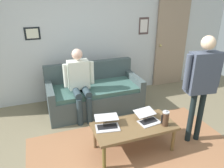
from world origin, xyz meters
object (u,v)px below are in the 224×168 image
object	(u,v)px
person_standing	(202,78)
person_seated	(80,80)
french_press	(165,118)
laptop_center	(107,124)
laptop_left	(148,118)
couch	(94,94)
interior_door	(171,44)
coffee_table	(134,128)

from	to	relation	value
person_standing	person_seated	size ratio (longest dim) A/B	1.29
french_press	person_seated	distance (m)	1.64
laptop_center	laptop_left	bearing A→B (deg)	173.91
french_press	person_seated	size ratio (longest dim) A/B	0.19
french_press	laptop_left	bearing A→B (deg)	-45.00
french_press	couch	bearing A→B (deg)	-68.50
interior_door	coffee_table	distance (m)	2.85
interior_door	laptop_left	world-z (taller)	interior_door
french_press	laptop_center	bearing A→B (deg)	-17.26
couch	coffee_table	size ratio (longest dim) A/B	1.53
laptop_left	french_press	world-z (taller)	french_press
french_press	person_seated	xyz separation A→B (m)	(0.93, -1.34, 0.19)
interior_door	french_press	distance (m)	2.67
couch	laptop_center	bearing A→B (deg)	82.62
person_seated	couch	bearing A→B (deg)	-144.19
laptop_left	person_standing	distance (m)	0.96
laptop_center	person_standing	xyz separation A→B (m)	(-1.35, 0.21, 0.59)
coffee_table	couch	bearing A→B (deg)	-81.82
couch	french_press	xyz separation A→B (m)	(-0.62, 1.56, 0.23)
laptop_left	person_seated	world-z (taller)	person_seated
laptop_center	french_press	xyz separation A→B (m)	(-0.79, 0.24, 0.07)
interior_door	person_seated	distance (m)	2.57
laptop_center	person_standing	bearing A→B (deg)	171.02
interior_door	person_seated	world-z (taller)	interior_door
laptop_left	laptop_center	world-z (taller)	laptop_left
laptop_left	person_standing	bearing A→B (deg)	168.69
person_seated	coffee_table	bearing A→B (deg)	113.44
couch	french_press	distance (m)	1.70
person_standing	interior_door	bearing A→B (deg)	-113.52
laptop_left	person_standing	world-z (taller)	person_standing
interior_door	laptop_center	bearing A→B (deg)	40.09
person_standing	couch	bearing A→B (deg)	-52.44
couch	laptop_left	size ratio (longest dim) A/B	5.05
coffee_table	laptop_left	size ratio (longest dim) A/B	3.30
person_standing	laptop_left	bearing A→B (deg)	-11.31
interior_door	person_standing	world-z (taller)	interior_door
couch	laptop_center	xyz separation A→B (m)	(0.17, 1.32, 0.16)
couch	laptop_center	distance (m)	1.34
couch	laptop_left	bearing A→B (deg)	107.49
couch	coffee_table	bearing A→B (deg)	98.18
coffee_table	person_seated	distance (m)	1.35
french_press	person_standing	world-z (taller)	person_standing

